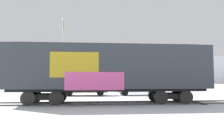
% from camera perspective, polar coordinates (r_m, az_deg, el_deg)
% --- Properties ---
extents(ground_plane, '(260.00, 260.00, 0.00)m').
position_cam_1_polar(ground_plane, '(13.66, -3.62, -10.41)').
color(ground_plane, silver).
extents(track, '(59.97, 5.65, 0.08)m').
position_cam_1_polar(track, '(13.73, 2.94, -10.21)').
color(track, '#4C4742').
rests_on(track, ground_plane).
extents(freight_car, '(13.37, 3.75, 4.09)m').
position_cam_1_polar(freight_car, '(13.56, -0.90, -0.48)').
color(freight_car, '#33383D').
rests_on(freight_car, ground_plane).
extents(flagpole, '(0.30, 1.66, 9.35)m').
position_cam_1_polar(flagpole, '(26.08, -13.91, 6.46)').
color(flagpole, silver).
rests_on(flagpole, ground_plane).
extents(hillside, '(120.09, 35.92, 14.71)m').
position_cam_1_polar(hillside, '(89.33, -1.38, -1.30)').
color(hillside, silver).
rests_on(hillside, ground_plane).
extents(parked_car_tan, '(4.61, 2.26, 1.75)m').
position_cam_1_polar(parked_car_tan, '(20.41, -7.90, -5.63)').
color(parked_car_tan, '#9E8966').
rests_on(parked_car_tan, ground_plane).
extents(parked_car_white, '(4.73, 2.25, 1.70)m').
position_cam_1_polar(parked_car_white, '(20.93, 7.53, -5.60)').
color(parked_car_white, silver).
rests_on(parked_car_white, ground_plane).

